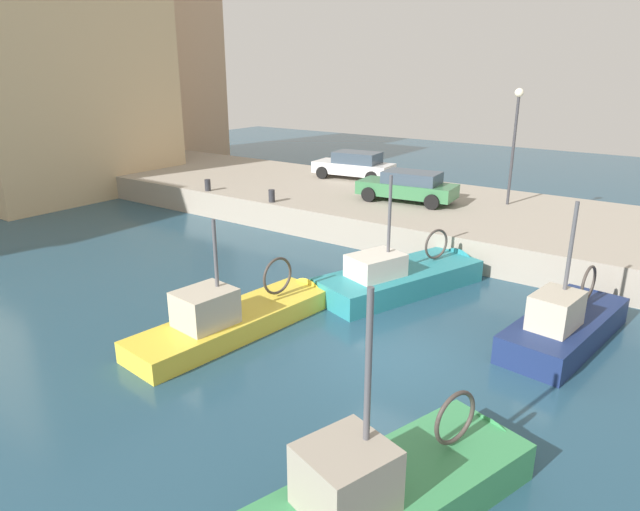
% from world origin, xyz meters
% --- Properties ---
extents(water_surface, '(80.00, 80.00, 0.00)m').
position_xyz_m(water_surface, '(0.00, 0.00, 0.00)').
color(water_surface, navy).
rests_on(water_surface, ground).
extents(quay_wall, '(9.00, 56.00, 1.20)m').
position_xyz_m(quay_wall, '(11.50, 0.00, 0.60)').
color(quay_wall, '#9E9384').
rests_on(quay_wall, ground).
extents(fishing_boat_teal, '(6.71, 3.91, 4.72)m').
position_xyz_m(fishing_boat_teal, '(4.49, 1.79, 0.10)').
color(fishing_boat_teal, teal).
rests_on(fishing_boat_teal, ground).
extents(fishing_boat_green, '(6.23, 3.40, 4.92)m').
position_xyz_m(fishing_boat_green, '(-4.28, -2.69, 0.14)').
color(fishing_boat_green, '#388951').
rests_on(fishing_boat_green, ground).
extents(fishing_boat_navy, '(5.74, 2.43, 4.62)m').
position_xyz_m(fishing_boat_navy, '(3.78, -3.35, 0.12)').
color(fishing_boat_navy, navy).
rests_on(fishing_boat_navy, ground).
extents(fishing_boat_yellow, '(6.96, 2.41, 4.02)m').
position_xyz_m(fishing_boat_yellow, '(-0.87, 4.09, 0.14)').
color(fishing_boat_yellow, gold).
rests_on(fishing_boat_yellow, ground).
extents(parked_car_white, '(2.24, 4.34, 1.41)m').
position_xyz_m(parked_car_white, '(14.02, 9.96, 1.92)').
color(parked_car_white, silver).
rests_on(parked_car_white, quay_wall).
extents(parked_car_green, '(2.21, 4.40, 1.34)m').
position_xyz_m(parked_car_green, '(10.89, 5.19, 1.89)').
color(parked_car_green, '#387547').
rests_on(parked_car_green, quay_wall).
extents(mooring_bollard_mid, '(0.28, 0.28, 0.55)m').
position_xyz_m(mooring_bollard_mid, '(7.35, 10.00, 1.48)').
color(mooring_bollard_mid, '#2D2D33').
rests_on(mooring_bollard_mid, quay_wall).
extents(mooring_bollard_north, '(0.28, 0.28, 0.55)m').
position_xyz_m(mooring_bollard_north, '(7.35, 14.00, 1.48)').
color(mooring_bollard_north, '#2D2D33').
rests_on(mooring_bollard_north, quay_wall).
extents(quay_streetlamp, '(0.36, 0.36, 4.83)m').
position_xyz_m(quay_streetlamp, '(13.00, 1.47, 4.45)').
color(quay_streetlamp, '#38383D').
rests_on(quay_streetlamp, quay_wall).
extents(waterfront_building_west, '(11.32, 7.50, 14.36)m').
position_xyz_m(waterfront_building_west, '(6.49, 24.32, 7.20)').
color(waterfront_building_west, '#D1B284').
rests_on(waterfront_building_west, ground).
extents(waterfront_building_west_mid, '(8.46, 7.01, 14.90)m').
position_xyz_m(waterfront_building_west_mid, '(16.34, 28.72, 7.47)').
color(waterfront_building_west_mid, tan).
rests_on(waterfront_building_west_mid, ground).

